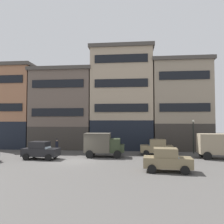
{
  "coord_description": "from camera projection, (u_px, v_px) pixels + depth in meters",
  "views": [
    {
      "loc": [
        5.78,
        -21.51,
        3.92
      ],
      "look_at": [
        3.4,
        2.17,
        4.95
      ],
      "focal_mm": 35.34,
      "sensor_mm": 36.0,
      "label": 1
    }
  ],
  "objects": [
    {
      "name": "delivery_truck_far",
      "position": [
        103.0,
        144.0,
        24.41
      ],
      "size": [
        4.39,
        2.21,
        2.62
      ],
      "color": "#2D3823",
      "rests_on": "ground_plane"
    },
    {
      "name": "sedan_parked_curb",
      "position": [
        157.0,
        147.0,
        25.78
      ],
      "size": [
        3.73,
        1.91,
        1.83
      ],
      "color": "#7A6B4C",
      "rests_on": "ground_plane"
    },
    {
      "name": "building_center_right",
      "position": [
        122.0,
        98.0,
        32.48
      ],
      "size": [
        9.04,
        6.56,
        14.58
      ],
      "color": "black",
      "rests_on": "ground_plane"
    },
    {
      "name": "streetlamp_curbside",
      "position": [
        193.0,
        132.0,
        27.11
      ],
      "size": [
        0.32,
        0.32,
        4.12
      ],
      "color": "black",
      "rests_on": "ground_plane"
    },
    {
      "name": "fire_hydrant_curbside",
      "position": [
        46.0,
        149.0,
        28.02
      ],
      "size": [
        0.24,
        0.24,
        0.83
      ],
      "color": "maroon",
      "rests_on": "ground_plane"
    },
    {
      "name": "delivery_truck_near",
      "position": [
        218.0,
        145.0,
        23.22
      ],
      "size": [
        4.42,
        2.29,
        2.62
      ],
      "color": "gray",
      "rests_on": "ground_plane"
    },
    {
      "name": "sedan_light",
      "position": [
        167.0,
        160.0,
        17.23
      ],
      "size": [
        3.82,
        2.11,
        1.83
      ],
      "color": "#7A6B4C",
      "rests_on": "ground_plane"
    },
    {
      "name": "building_center_left",
      "position": [
        64.0,
        109.0,
        33.3
      ],
      "size": [
        9.21,
        6.56,
        11.63
      ],
      "color": "#38332D",
      "rests_on": "ground_plane"
    },
    {
      "name": "sedan_dark",
      "position": [
        41.0,
        150.0,
        22.94
      ],
      "size": [
        3.78,
        2.02,
        1.83
      ],
      "color": "black",
      "rests_on": "ground_plane"
    },
    {
      "name": "building_far_left",
      "position": [
        14.0,
        106.0,
        34.11
      ],
      "size": [
        7.43,
        6.56,
        12.42
      ],
      "color": "black",
      "rests_on": "ground_plane"
    },
    {
      "name": "building_far_right",
      "position": [
        180.0,
        105.0,
        31.62
      ],
      "size": [
        8.17,
        6.56,
        12.55
      ],
      "color": "#38332D",
      "rests_on": "ground_plane"
    },
    {
      "name": "pedestrian_officer",
      "position": [
        57.0,
        145.0,
        26.97
      ],
      "size": [
        0.49,
        0.49,
        1.79
      ],
      "color": "black",
      "rests_on": "ground_plane"
    },
    {
      "name": "ground_plane",
      "position": [
        76.0,
        161.0,
        21.79
      ],
      "size": [
        120.0,
        120.0,
        0.0
      ],
      "primitive_type": "plane",
      "color": "#4C4947"
    }
  ]
}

